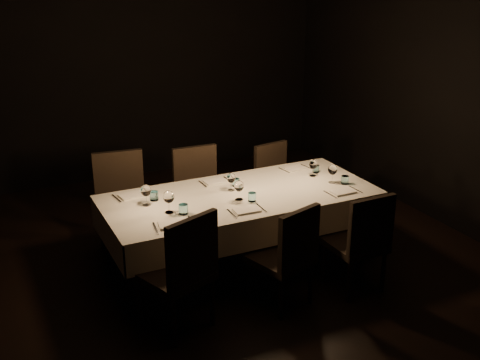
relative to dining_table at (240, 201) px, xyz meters
name	(u,v)px	position (x,y,z in m)	size (l,w,h in m)	color
room	(240,116)	(0.00, 0.00, 0.81)	(5.01, 6.01, 3.01)	black
dining_table	(240,201)	(0.00, 0.00, 0.00)	(2.52, 1.12, 0.76)	black
chair_near_left	(182,268)	(-0.85, -0.74, -0.13)	(0.63, 0.63, 1.02)	black
place_setting_near_left	(174,208)	(-0.72, -0.22, 0.15)	(0.37, 0.42, 0.20)	silver
chair_near_center	(288,253)	(0.06, -0.80, -0.17)	(0.56, 0.56, 0.93)	black
place_setting_near_center	(244,196)	(-0.06, -0.22, 0.15)	(0.33, 0.41, 0.18)	silver
chair_near_right	(362,239)	(0.76, -0.86, -0.17)	(0.46, 0.46, 0.95)	black
place_setting_near_right	(339,179)	(0.94, -0.22, 0.15)	(0.34, 0.41, 0.19)	silver
chair_far_left	(122,200)	(-0.90, 0.83, -0.13)	(0.55, 0.55, 1.02)	black
place_setting_far_left	(144,193)	(-0.85, 0.22, 0.15)	(0.36, 0.41, 0.19)	silver
chair_far_center	(199,190)	(-0.10, 0.78, -0.15)	(0.49, 0.49, 0.98)	black
place_setting_far_center	(227,180)	(-0.03, 0.22, 0.14)	(0.31, 0.40, 0.17)	silver
chair_far_right	(276,179)	(0.84, 0.83, -0.19)	(0.49, 0.49, 0.88)	black
place_setting_far_right	(308,167)	(0.87, 0.22, 0.14)	(0.32, 0.40, 0.17)	silver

